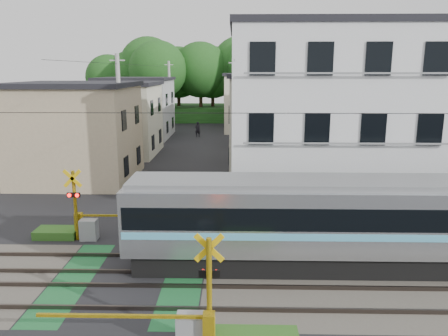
{
  "coord_description": "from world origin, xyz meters",
  "views": [
    {
      "loc": [
        3.61,
        -13.64,
        7.02
      ],
      "look_at": [
        3.17,
        5.0,
        2.83
      ],
      "focal_mm": 35.0,
      "sensor_mm": 36.0,
      "label": 1
    }
  ],
  "objects_px": {
    "crossing_signal_near": "(193,323)",
    "apartment_block": "(327,116)",
    "pedestrian": "(198,129)",
    "crossing_signal_far": "(87,223)"
  },
  "relations": [
    {
      "from": "crossing_signal_near",
      "to": "crossing_signal_far",
      "type": "xyz_separation_m",
      "value": [
        -5.17,
        7.31,
        0.0
      ]
    },
    {
      "from": "crossing_signal_far",
      "to": "pedestrian",
      "type": "distance_m",
      "value": 29.21
    },
    {
      "from": "crossing_signal_near",
      "to": "pedestrian",
      "type": "relative_size",
      "value": 2.88
    },
    {
      "from": "crossing_signal_near",
      "to": "pedestrian",
      "type": "xyz_separation_m",
      "value": [
        -2.9,
        36.43,
        0.11
      ]
    },
    {
      "from": "crossing_signal_far",
      "to": "apartment_block",
      "type": "bearing_deg",
      "value": 27.78
    },
    {
      "from": "apartment_block",
      "to": "crossing_signal_far",
      "type": "bearing_deg",
      "value": -152.22
    },
    {
      "from": "crossing_signal_far",
      "to": "pedestrian",
      "type": "height_order",
      "value": "crossing_signal_far"
    },
    {
      "from": "crossing_signal_near",
      "to": "pedestrian",
      "type": "bearing_deg",
      "value": 94.55
    },
    {
      "from": "crossing_signal_near",
      "to": "crossing_signal_far",
      "type": "height_order",
      "value": "same"
    },
    {
      "from": "crossing_signal_near",
      "to": "apartment_block",
      "type": "relative_size",
      "value": 0.46
    }
  ]
}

